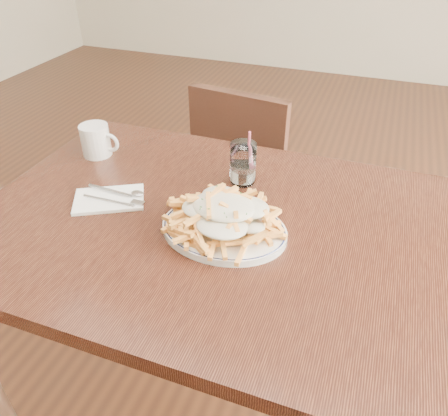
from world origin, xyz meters
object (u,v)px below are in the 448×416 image
at_px(water_glass, 243,166).
at_px(loaded_fries, 224,211).
at_px(coffee_mug, 96,140).
at_px(chair_far, 247,171).
at_px(fries_plate, 224,229).
at_px(table, 224,247).

bearing_deg(water_glass, loaded_fries, -82.49).
relative_size(loaded_fries, coffee_mug, 2.27).
xyz_separation_m(chair_far, water_glass, (0.14, -0.51, 0.33)).
relative_size(fries_plate, loaded_fries, 1.28).
distance_m(loaded_fries, water_glass, 0.23).
bearing_deg(fries_plate, table, 109.57).
relative_size(table, chair_far, 1.45).
distance_m(fries_plate, water_glass, 0.23).
height_order(chair_far, loaded_fries, loaded_fries).
relative_size(table, loaded_fries, 4.46).
xyz_separation_m(water_glass, coffee_mug, (-0.45, -0.00, -0.00)).
xyz_separation_m(loaded_fries, coffee_mug, (-0.48, 0.22, -0.02)).
xyz_separation_m(fries_plate, loaded_fries, (-0.00, 0.00, 0.05)).
bearing_deg(fries_plate, chair_far, 103.16).
xyz_separation_m(fries_plate, coffee_mug, (-0.48, 0.22, 0.04)).
height_order(table, loaded_fries, loaded_fries).
relative_size(water_glass, coffee_mug, 1.29).
bearing_deg(coffee_mug, water_glass, 0.60).
bearing_deg(water_glass, table, -85.21).
bearing_deg(coffee_mug, table, -21.40).
height_order(loaded_fries, coffee_mug, loaded_fries).
xyz_separation_m(table, chair_far, (-0.16, 0.70, -0.20)).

